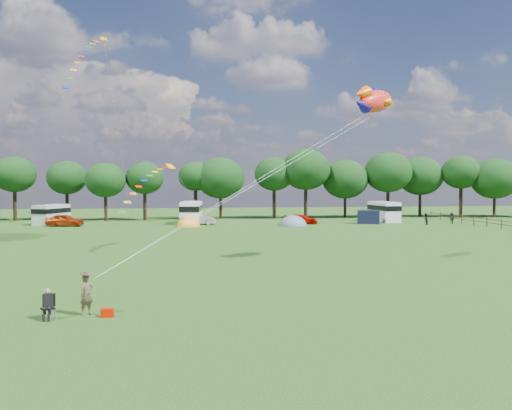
{
  "coord_description": "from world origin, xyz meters",
  "views": [
    {
      "loc": [
        -5.13,
        -27.26,
        5.49
      ],
      "look_at": [
        0.0,
        8.0,
        4.0
      ],
      "focal_mm": 40.0,
      "sensor_mm": 36.0,
      "label": 1
    }
  ],
  "objects": [
    {
      "name": "car_b",
      "position": [
        -2.17,
        44.57,
        0.74
      ],
      "size": [
        4.37,
        2.07,
        1.49
      ],
      "primitive_type": "imported",
      "rotation": [
        0.0,
        0.0,
        1.69
      ],
      "color": "gray",
      "rests_on": "ground"
    },
    {
      "name": "walker_a",
      "position": [
        26.18,
        40.19,
        0.75
      ],
      "size": [
        0.85,
        0.82,
        1.5
      ],
      "primitive_type": "imported",
      "rotation": [
        0.0,
        0.0,
        3.86
      ],
      "color": "black",
      "rests_on": "ground"
    },
    {
      "name": "awning_navy",
      "position": [
        19.87,
        43.44,
        0.87
      ],
      "size": [
        3.37,
        3.06,
        1.74
      ],
      "primitive_type": "cube",
      "rotation": [
        0.0,
        0.0,
        -0.34
      ],
      "color": "black",
      "rests_on": "ground"
    },
    {
      "name": "fence",
      "position": [
        32.0,
        34.5,
        0.7
      ],
      "size": [
        0.12,
        33.12,
        1.2
      ],
      "color": "#472D19",
      "rests_on": "ground"
    },
    {
      "name": "campervan_c",
      "position": [
        -2.85,
        46.36,
        1.53
      ],
      "size": [
        3.18,
        6.08,
        2.85
      ],
      "rotation": [
        0.0,
        0.0,
        1.45
      ],
      "color": "white",
      "rests_on": "ground"
    },
    {
      "name": "car_a",
      "position": [
        -18.2,
        44.38,
        0.76
      ],
      "size": [
        4.81,
        2.63,
        1.52
      ],
      "primitive_type": "imported",
      "rotation": [
        0.0,
        0.0,
        1.38
      ],
      "color": "#9F2C09",
      "rests_on": "ground"
    },
    {
      "name": "streamer_kite_a",
      "position": [
        -12.76,
        27.0,
        17.22
      ],
      "size": [
        3.38,
        5.5,
        5.77
      ],
      "rotation": [
        0.0,
        0.0,
        0.39
      ],
      "color": "#EEA403",
      "rests_on": "ground"
    },
    {
      "name": "car_c",
      "position": [
        11.08,
        43.93,
        0.61
      ],
      "size": [
        4.24,
        2.15,
        1.22
      ],
      "primitive_type": "imported",
      "rotation": [
        0.0,
        0.0,
        1.46
      ],
      "color": "#BD0E00",
      "rests_on": "ground"
    },
    {
      "name": "campervan_d",
      "position": [
        23.18,
        46.61,
        1.45
      ],
      "size": [
        2.93,
        5.72,
        2.7
      ],
      "rotation": [
        0.0,
        0.0,
        1.68
      ],
      "color": "silver",
      "rests_on": "ground"
    },
    {
      "name": "kite_bag",
      "position": [
        -7.8,
        -3.82,
        0.17
      ],
      "size": [
        0.5,
        0.35,
        0.35
      ],
      "primitive_type": "cube",
      "rotation": [
        0.0,
        0.0,
        -0.04
      ],
      "color": "#C01300",
      "rests_on": "ground"
    },
    {
      "name": "tent_greyblue",
      "position": [
        9.33,
        40.76,
        0.02
      ],
      "size": [
        3.5,
        3.83,
        2.6
      ],
      "color": "slate",
      "rests_on": "ground"
    },
    {
      "name": "campervan_b",
      "position": [
        -20.42,
        47.77,
        1.35
      ],
      "size": [
        4.1,
        5.58,
        2.52
      ],
      "rotation": [
        0.0,
        0.0,
        1.15
      ],
      "color": "#B6B6B8",
      "rests_on": "ground"
    },
    {
      "name": "kite_flyer",
      "position": [
        -8.66,
        -3.36,
        0.84
      ],
      "size": [
        0.72,
        0.7,
        1.67
      ],
      "primitive_type": "imported",
      "rotation": [
        0.0,
        0.0,
        0.72
      ],
      "color": "brown",
      "rests_on": "ground"
    },
    {
      "name": "fish_kite",
      "position": [
        7.94,
        9.12,
        10.81
      ],
      "size": [
        3.99,
        3.42,
        2.24
      ],
      "rotation": [
        0.0,
        -0.21,
        0.65
      ],
      "color": "red",
      "rests_on": "ground"
    },
    {
      "name": "walker_b",
      "position": [
        30.43,
        41.62,
        0.73
      ],
      "size": [
        1.04,
        0.82,
        1.46
      ],
      "primitive_type": "imported",
      "rotation": [
        0.0,
        0.0,
        3.62
      ],
      "color": "black",
      "rests_on": "ground"
    },
    {
      "name": "camp_chair",
      "position": [
        -10.08,
        -3.88,
        0.74
      ],
      "size": [
        0.65,
        0.68,
        1.24
      ],
      "rotation": [
        0.0,
        0.0,
        0.42
      ],
      "color": "#99999E",
      "rests_on": "ground"
    },
    {
      "name": "tent_orange",
      "position": [
        -3.35,
        41.91,
        0.02
      ],
      "size": [
        2.96,
        3.24,
        2.32
      ],
      "color": "orange",
      "rests_on": "ground"
    },
    {
      "name": "tree_line",
      "position": [
        5.3,
        54.99,
        6.35
      ],
      "size": [
        102.98,
        10.98,
        10.27
      ],
      "color": "black",
      "rests_on": "ground"
    },
    {
      "name": "streamer_kite_b",
      "position": [
        -6.87,
        18.76,
        5.64
      ],
      "size": [
        4.38,
        4.77,
        3.84
      ],
      "rotation": [
        0.0,
        0.0,
        0.75
      ],
      "color": "#FFAF00",
      "rests_on": "ground"
    },
    {
      "name": "ground_plane",
      "position": [
        0.0,
        0.0,
        0.0
      ],
      "size": [
        180.0,
        180.0,
        0.0
      ],
      "primitive_type": "plane",
      "color": "black",
      "rests_on": "ground"
    }
  ]
}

